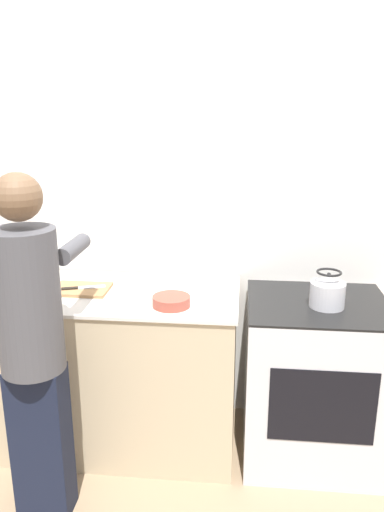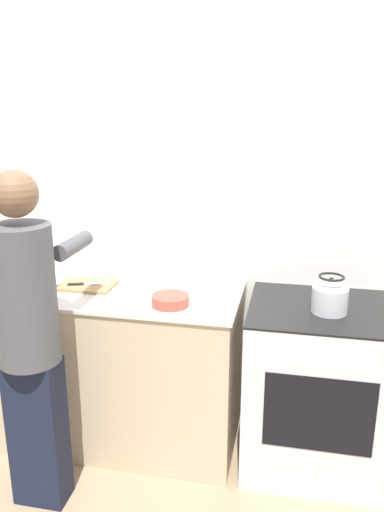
# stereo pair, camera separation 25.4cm
# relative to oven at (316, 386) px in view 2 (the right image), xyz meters

# --- Properties ---
(ground_plane) EXTENTS (12.00, 12.00, 0.00)m
(ground_plane) POSITION_rel_oven_xyz_m (-0.73, -0.33, -0.46)
(ground_plane) COLOR #997F60
(wall_back) EXTENTS (8.00, 0.05, 2.60)m
(wall_back) POSITION_rel_oven_xyz_m (-0.73, 0.40, 0.84)
(wall_back) COLOR white
(wall_back) RESTS_ON ground_plane
(counter) EXTENTS (1.42, 0.69, 0.93)m
(counter) POSITION_rel_oven_xyz_m (-1.13, 0.00, 0.01)
(counter) COLOR #C6B28E
(counter) RESTS_ON ground_plane
(oven) EXTENTS (0.75, 0.67, 0.92)m
(oven) POSITION_rel_oven_xyz_m (0.00, 0.00, 0.00)
(oven) COLOR silver
(oven) RESTS_ON ground_plane
(person) EXTENTS (0.32, 0.57, 1.66)m
(person) POSITION_rel_oven_xyz_m (-1.34, -0.58, 0.46)
(person) COLOR black
(person) RESTS_ON ground_plane
(cutting_board) EXTENTS (0.31, 0.23, 0.02)m
(cutting_board) POSITION_rel_oven_xyz_m (-1.30, 0.00, 0.48)
(cutting_board) COLOR #A87A4C
(cutting_board) RESTS_ON counter
(knife) EXTENTS (0.24, 0.10, 0.01)m
(knife) POSITION_rel_oven_xyz_m (-1.29, -0.00, 0.50)
(knife) COLOR silver
(knife) RESTS_ON cutting_board
(kettle) EXTENTS (0.18, 0.18, 0.19)m
(kettle) POSITION_rel_oven_xyz_m (0.03, -0.06, 0.54)
(kettle) COLOR silver
(kettle) RESTS_ON oven
(bowl_prep) EXTENTS (0.19, 0.19, 0.05)m
(bowl_prep) POSITION_rel_oven_xyz_m (-0.77, -0.17, 0.50)
(bowl_prep) COLOR #9E4738
(bowl_prep) RESTS_ON counter
(canister_jar) EXTENTS (0.13, 0.13, 0.19)m
(canister_jar) POSITION_rel_oven_xyz_m (-1.74, 0.19, 0.57)
(canister_jar) COLOR #756047
(canister_jar) RESTS_ON counter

